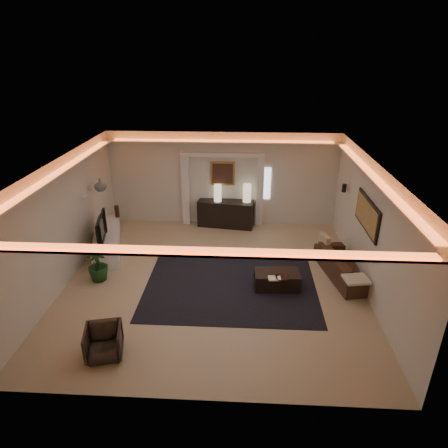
# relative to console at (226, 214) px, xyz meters

# --- Properties ---
(floor) EXTENTS (7.00, 7.00, 0.00)m
(floor) POSITION_rel_console_xyz_m (-0.11, -3.25, -0.40)
(floor) COLOR tan
(floor) RESTS_ON ground
(ceiling) EXTENTS (7.00, 7.00, 0.00)m
(ceiling) POSITION_rel_console_xyz_m (-0.11, -3.25, 2.50)
(ceiling) COLOR white
(ceiling) RESTS_ON ground
(wall_back) EXTENTS (7.00, 0.00, 7.00)m
(wall_back) POSITION_rel_console_xyz_m (-0.11, 0.25, 1.05)
(wall_back) COLOR beige
(wall_back) RESTS_ON ground
(wall_front) EXTENTS (7.00, 0.00, 7.00)m
(wall_front) POSITION_rel_console_xyz_m (-0.11, -6.75, 1.05)
(wall_front) COLOR beige
(wall_front) RESTS_ON ground
(wall_left) EXTENTS (0.00, 7.00, 7.00)m
(wall_left) POSITION_rel_console_xyz_m (-3.61, -3.25, 1.05)
(wall_left) COLOR beige
(wall_left) RESTS_ON ground
(wall_right) EXTENTS (0.00, 7.00, 7.00)m
(wall_right) POSITION_rel_console_xyz_m (3.39, -3.25, 1.05)
(wall_right) COLOR beige
(wall_right) RESTS_ON ground
(cove_soffit) EXTENTS (7.00, 7.00, 0.04)m
(cove_soffit) POSITION_rel_console_xyz_m (-0.11, -3.25, 2.22)
(cove_soffit) COLOR silver
(cove_soffit) RESTS_ON ceiling
(daylight_slit) EXTENTS (0.25, 0.03, 1.00)m
(daylight_slit) POSITION_rel_console_xyz_m (1.24, 0.23, 0.95)
(daylight_slit) COLOR white
(daylight_slit) RESTS_ON wall_back
(area_rug) EXTENTS (4.00, 3.00, 0.01)m
(area_rug) POSITION_rel_console_xyz_m (0.29, -3.45, -0.39)
(area_rug) COLOR black
(area_rug) RESTS_ON ground
(pilaster_left) EXTENTS (0.22, 0.20, 2.20)m
(pilaster_left) POSITION_rel_console_xyz_m (-1.26, 0.15, 0.70)
(pilaster_left) COLOR silver
(pilaster_left) RESTS_ON ground
(pilaster_right) EXTENTS (0.22, 0.20, 2.20)m
(pilaster_right) POSITION_rel_console_xyz_m (1.04, 0.15, 0.70)
(pilaster_right) COLOR silver
(pilaster_right) RESTS_ON ground
(alcove_header) EXTENTS (2.52, 0.20, 0.12)m
(alcove_header) POSITION_rel_console_xyz_m (-0.11, 0.15, 1.85)
(alcove_header) COLOR silver
(alcove_header) RESTS_ON wall_back
(painting_frame) EXTENTS (0.74, 0.04, 0.74)m
(painting_frame) POSITION_rel_console_xyz_m (-0.11, 0.22, 1.25)
(painting_frame) COLOR tan
(painting_frame) RESTS_ON wall_back
(painting_canvas) EXTENTS (0.62, 0.02, 0.62)m
(painting_canvas) POSITION_rel_console_xyz_m (-0.11, 0.19, 1.25)
(painting_canvas) COLOR #4C2D1E
(painting_canvas) RESTS_ON wall_back
(art_panel_frame) EXTENTS (0.04, 1.64, 0.74)m
(art_panel_frame) POSITION_rel_console_xyz_m (3.36, -2.95, 1.30)
(art_panel_frame) COLOR black
(art_panel_frame) RESTS_ON wall_right
(art_panel_gold) EXTENTS (0.02, 1.50, 0.62)m
(art_panel_gold) POSITION_rel_console_xyz_m (3.34, -2.95, 1.30)
(art_panel_gold) COLOR tan
(art_panel_gold) RESTS_ON wall_right
(wall_sconce) EXTENTS (0.12, 0.12, 0.22)m
(wall_sconce) POSITION_rel_console_xyz_m (3.27, -1.05, 1.28)
(wall_sconce) COLOR black
(wall_sconce) RESTS_ON wall_right
(wall_niche) EXTENTS (0.10, 0.55, 0.04)m
(wall_niche) POSITION_rel_console_xyz_m (-3.55, -1.85, 1.25)
(wall_niche) COLOR silver
(wall_niche) RESTS_ON wall_left
(console) EXTENTS (1.77, 0.76, 0.86)m
(console) POSITION_rel_console_xyz_m (0.00, 0.00, 0.00)
(console) COLOR black
(console) RESTS_ON ground
(lamp_left) EXTENTS (0.24, 0.24, 0.52)m
(lamp_left) POSITION_rel_console_xyz_m (-0.25, 0.00, 0.69)
(lamp_left) COLOR #F6E6C2
(lamp_left) RESTS_ON console
(lamp_right) EXTENTS (0.30, 0.30, 0.56)m
(lamp_right) POSITION_rel_console_xyz_m (0.65, 0.00, 0.69)
(lamp_right) COLOR #F0EAB8
(lamp_right) RESTS_ON console
(media_ledge) EXTENTS (1.37, 2.69, 0.49)m
(media_ledge) POSITION_rel_console_xyz_m (-3.26, -1.65, -0.18)
(media_ledge) COLOR white
(media_ledge) RESTS_ON ground
(tv) EXTENTS (1.21, 0.42, 0.70)m
(tv) POSITION_rel_console_xyz_m (-3.26, -2.18, 0.40)
(tv) COLOR black
(tv) RESTS_ON media_ledge
(figurine) EXTENTS (0.14, 0.14, 0.36)m
(figurine) POSITION_rel_console_xyz_m (-3.26, -0.58, 0.24)
(figurine) COLOR #352017
(figurine) RESTS_ON media_ledge
(ginger_jar) EXTENTS (0.36, 0.36, 0.33)m
(ginger_jar) POSITION_rel_console_xyz_m (-3.25, -1.61, 1.44)
(ginger_jar) COLOR slate
(ginger_jar) RESTS_ON wall_niche
(plant) EXTENTS (0.52, 0.52, 0.86)m
(plant) POSITION_rel_console_xyz_m (-2.90, -3.33, 0.03)
(plant) COLOR #183C17
(plant) RESTS_ON ground
(sofa) EXTENTS (2.13, 1.18, 0.59)m
(sofa) POSITION_rel_console_xyz_m (3.04, -2.82, -0.11)
(sofa) COLOR black
(sofa) RESTS_ON ground
(throw_blanket) EXTENTS (0.59, 0.51, 0.06)m
(throw_blanket) POSITION_rel_console_xyz_m (3.04, -3.87, 0.15)
(throw_blanket) COLOR beige
(throw_blanket) RESTS_ON sofa
(throw_pillow) EXTENTS (0.25, 0.45, 0.43)m
(throw_pillow) POSITION_rel_console_xyz_m (2.66, -2.11, 0.15)
(throw_pillow) COLOR tan
(throw_pillow) RESTS_ON sofa
(coffee_table) EXTENTS (1.06, 0.61, 0.39)m
(coffee_table) POSITION_rel_console_xyz_m (1.37, -3.43, -0.20)
(coffee_table) COLOR black
(coffee_table) RESTS_ON ground
(bowl) EXTENTS (0.36, 0.36, 0.08)m
(bowl) POSITION_rel_console_xyz_m (1.47, -3.71, 0.05)
(bowl) COLOR black
(bowl) RESTS_ON coffee_table
(magazine) EXTENTS (0.29, 0.22, 0.03)m
(magazine) POSITION_rel_console_xyz_m (1.29, -3.71, 0.02)
(magazine) COLOR #FFF0C0
(magazine) RESTS_ON coffee_table
(armchair) EXTENTS (0.77, 0.78, 0.59)m
(armchair) POSITION_rel_console_xyz_m (-1.90, -5.84, -0.10)
(armchair) COLOR black
(armchair) RESTS_ON ground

